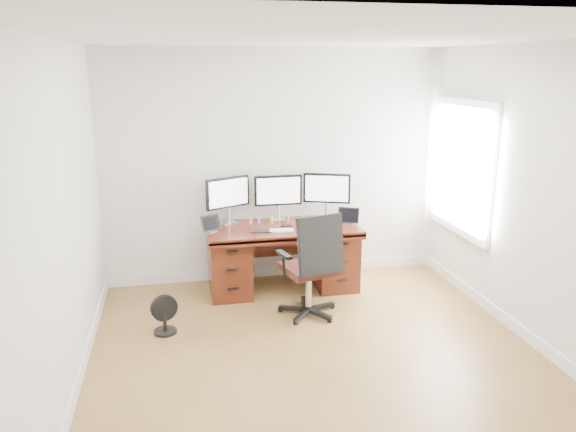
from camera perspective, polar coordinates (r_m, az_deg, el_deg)
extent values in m
plane|color=olive|center=(4.96, 3.57, -15.18)|extent=(4.50, 4.50, 0.00)
cube|color=silver|center=(6.59, -1.30, 5.03)|extent=(4.00, 0.10, 2.70)
cube|color=silver|center=(5.32, 25.13, 1.15)|extent=(0.10, 4.50, 2.70)
cube|color=white|center=(6.53, 17.26, 4.71)|extent=(0.04, 1.30, 1.50)
cube|color=white|center=(6.52, 17.10, 4.71)|extent=(0.01, 1.15, 1.35)
cube|color=#47190E|center=(6.30, -0.54, -1.28)|extent=(1.70, 0.80, 0.05)
cube|color=#47190E|center=(6.36, -5.96, -4.75)|extent=(0.45, 0.70, 0.70)
cube|color=#47190E|center=(6.58, 4.61, -4.04)|extent=(0.45, 0.70, 0.70)
cube|color=black|center=(6.65, -1.03, -2.43)|extent=(0.74, 0.03, 0.40)
cylinder|color=black|center=(5.91, 2.08, -9.51)|extent=(0.72, 0.72, 0.08)
cylinder|color=silver|center=(5.81, 2.10, -7.25)|extent=(0.06, 0.06, 0.42)
cube|color=#33150F|center=(5.73, 2.12, -5.31)|extent=(0.61, 0.60, 0.07)
cube|color=black|center=(5.44, 3.34, -2.96)|extent=(0.48, 0.18, 0.58)
cube|color=black|center=(5.54, -0.43, -3.95)|extent=(0.13, 0.26, 0.03)
cube|color=black|center=(5.80, 4.58, -3.11)|extent=(0.13, 0.26, 0.03)
cylinder|color=black|center=(5.65, -12.34, -11.38)|extent=(0.22, 0.22, 0.03)
cylinder|color=black|center=(5.61, -12.41, -10.41)|extent=(0.04, 0.04, 0.18)
cylinder|color=black|center=(5.55, -12.48, -9.19)|extent=(0.26, 0.13, 0.26)
cube|color=silver|center=(6.47, -6.05, -0.64)|extent=(0.22, 0.20, 0.01)
cylinder|color=silver|center=(6.45, -6.07, 0.08)|extent=(0.04, 0.04, 0.18)
cube|color=black|center=(6.38, -6.14, 2.38)|extent=(0.51, 0.27, 0.35)
cube|color=white|center=(6.37, -6.04, 2.35)|extent=(0.45, 0.22, 0.30)
cube|color=silver|center=(6.55, -0.99, -0.37)|extent=(0.18, 0.14, 0.01)
cylinder|color=silver|center=(6.52, -0.99, 0.34)|extent=(0.04, 0.04, 0.18)
cube|color=black|center=(6.46, -1.01, 2.62)|extent=(0.55, 0.04, 0.35)
cube|color=white|center=(6.44, -0.97, 2.58)|extent=(0.50, 0.01, 0.30)
cube|color=silver|center=(6.67, 3.91, -0.11)|extent=(0.22, 0.19, 0.01)
cylinder|color=silver|center=(6.65, 3.93, 0.60)|extent=(0.04, 0.04, 0.18)
cube|color=black|center=(6.59, 3.97, 2.83)|extent=(0.53, 0.22, 0.35)
cube|color=white|center=(6.57, 3.95, 2.79)|extent=(0.47, 0.18, 0.30)
cube|color=silver|center=(6.15, -7.74, -1.53)|extent=(0.13, 0.12, 0.01)
cube|color=black|center=(6.12, -7.77, -0.69)|extent=(0.24, 0.18, 0.17)
cube|color=silver|center=(6.42, 6.16, -0.75)|extent=(0.13, 0.12, 0.01)
cube|color=black|center=(6.40, 6.18, 0.06)|extent=(0.24, 0.17, 0.17)
cube|color=white|center=(6.12, -0.67, -1.47)|extent=(0.27, 0.13, 0.01)
cube|color=silver|center=(6.22, 2.33, -1.21)|extent=(0.17, 0.17, 0.01)
cube|color=black|center=(6.12, -2.65, -1.49)|extent=(0.26, 0.20, 0.01)
cube|color=black|center=(6.30, -0.15, -0.99)|extent=(0.14, 0.08, 0.01)
cylinder|color=#F98557|center=(6.37, -3.80, -0.63)|extent=(0.03, 0.03, 0.05)
sphere|color=#F98557|center=(6.36, -3.81, -0.30)|extent=(0.03, 0.03, 0.03)
cylinder|color=#586FF0|center=(6.39, -3.00, -0.59)|extent=(0.03, 0.03, 0.05)
sphere|color=#586FF0|center=(6.38, -3.00, -0.26)|extent=(0.03, 0.03, 0.03)
cylinder|color=tan|center=(6.41, -1.67, -0.52)|extent=(0.03, 0.03, 0.05)
sphere|color=tan|center=(6.40, -1.67, -0.19)|extent=(0.03, 0.03, 0.03)
cylinder|color=pink|center=(6.44, 0.01, -0.43)|extent=(0.03, 0.03, 0.05)
sphere|color=pink|center=(6.43, 0.01, -0.10)|extent=(0.03, 0.03, 0.03)
cylinder|color=#9175D9|center=(6.48, 1.44, -0.35)|extent=(0.03, 0.03, 0.05)
sphere|color=#9175D9|center=(6.47, 1.44, -0.02)|extent=(0.03, 0.03, 0.03)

